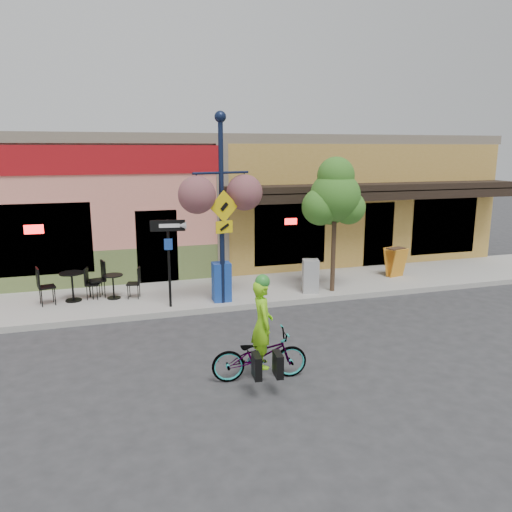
{
  "coord_description": "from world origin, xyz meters",
  "views": [
    {
      "loc": [
        -4.48,
        -11.25,
        4.05
      ],
      "look_at": [
        -0.85,
        0.5,
        1.4
      ],
      "focal_mm": 35.0,
      "sensor_mm": 36.0,
      "label": 1
    }
  ],
  "objects_px": {
    "street_tree": "(334,225)",
    "lamp_post": "(222,210)",
    "newspaper_box_grey": "(310,276)",
    "building": "(223,197)",
    "one_way_sign": "(169,264)",
    "newspaper_box_blue": "(222,282)",
    "cyclist_rider": "(262,337)",
    "bicycle": "(260,355)"
  },
  "relations": [
    {
      "from": "street_tree",
      "to": "lamp_post",
      "type": "bearing_deg",
      "value": -177.19
    },
    {
      "from": "newspaper_box_grey",
      "to": "building",
      "type": "bearing_deg",
      "value": 112.82
    },
    {
      "from": "one_way_sign",
      "to": "newspaper_box_blue",
      "type": "height_order",
      "value": "one_way_sign"
    },
    {
      "from": "building",
      "to": "cyclist_rider",
      "type": "bearing_deg",
      "value": -100.04
    },
    {
      "from": "cyclist_rider",
      "to": "lamp_post",
      "type": "xyz_separation_m",
      "value": [
        0.28,
        4.18,
        1.77
      ]
    },
    {
      "from": "bicycle",
      "to": "cyclist_rider",
      "type": "xyz_separation_m",
      "value": [
        0.05,
        0.0,
        0.34
      ]
    },
    {
      "from": "cyclist_rider",
      "to": "one_way_sign",
      "type": "bearing_deg",
      "value": 20.31
    },
    {
      "from": "lamp_post",
      "to": "street_tree",
      "type": "bearing_deg",
      "value": -11.59
    },
    {
      "from": "newspaper_box_blue",
      "to": "street_tree",
      "type": "bearing_deg",
      "value": 1.66
    },
    {
      "from": "bicycle",
      "to": "newspaper_box_grey",
      "type": "height_order",
      "value": "newspaper_box_grey"
    },
    {
      "from": "cyclist_rider",
      "to": "newspaper_box_grey",
      "type": "xyz_separation_m",
      "value": [
        2.82,
        4.4,
        -0.18
      ]
    },
    {
      "from": "bicycle",
      "to": "one_way_sign",
      "type": "height_order",
      "value": "one_way_sign"
    },
    {
      "from": "lamp_post",
      "to": "one_way_sign",
      "type": "xyz_separation_m",
      "value": [
        -1.34,
        0.05,
        -1.3
      ]
    },
    {
      "from": "lamp_post",
      "to": "newspaper_box_grey",
      "type": "xyz_separation_m",
      "value": [
        2.55,
        0.22,
        -1.94
      ]
    },
    {
      "from": "cyclist_rider",
      "to": "newspaper_box_blue",
      "type": "distance_m",
      "value": 4.35
    },
    {
      "from": "newspaper_box_grey",
      "to": "bicycle",
      "type": "bearing_deg",
      "value": -108.35
    },
    {
      "from": "bicycle",
      "to": "newspaper_box_grey",
      "type": "distance_m",
      "value": 5.26
    },
    {
      "from": "one_way_sign",
      "to": "street_tree",
      "type": "relative_size",
      "value": 0.59
    },
    {
      "from": "building",
      "to": "bicycle",
      "type": "relative_size",
      "value": 10.61
    },
    {
      "from": "bicycle",
      "to": "one_way_sign",
      "type": "relative_size",
      "value": 0.78
    },
    {
      "from": "bicycle",
      "to": "street_tree",
      "type": "distance_m",
      "value": 5.8
    },
    {
      "from": "cyclist_rider",
      "to": "street_tree",
      "type": "height_order",
      "value": "street_tree"
    },
    {
      "from": "cyclist_rider",
      "to": "newspaper_box_blue",
      "type": "bearing_deg",
      "value": 2.4
    },
    {
      "from": "newspaper_box_grey",
      "to": "street_tree",
      "type": "relative_size",
      "value": 0.25
    },
    {
      "from": "bicycle",
      "to": "street_tree",
      "type": "bearing_deg",
      "value": -32.86
    },
    {
      "from": "one_way_sign",
      "to": "street_tree",
      "type": "bearing_deg",
      "value": 9.44
    },
    {
      "from": "cyclist_rider",
      "to": "building",
      "type": "bearing_deg",
      "value": -3.85
    },
    {
      "from": "newspaper_box_blue",
      "to": "newspaper_box_grey",
      "type": "bearing_deg",
      "value": 3.18
    },
    {
      "from": "lamp_post",
      "to": "newspaper_box_blue",
      "type": "xyz_separation_m",
      "value": [
        0.01,
        0.16,
        -1.89
      ]
    },
    {
      "from": "newspaper_box_grey",
      "to": "street_tree",
      "type": "xyz_separation_m",
      "value": [
        0.64,
        -0.07,
        1.41
      ]
    },
    {
      "from": "newspaper_box_blue",
      "to": "newspaper_box_grey",
      "type": "relative_size",
      "value": 1.11
    },
    {
      "from": "one_way_sign",
      "to": "building",
      "type": "bearing_deg",
      "value": 73.84
    },
    {
      "from": "building",
      "to": "cyclist_rider",
      "type": "relative_size",
      "value": 11.57
    },
    {
      "from": "cyclist_rider",
      "to": "street_tree",
      "type": "bearing_deg",
      "value": -32.46
    },
    {
      "from": "lamp_post",
      "to": "newspaper_box_blue",
      "type": "bearing_deg",
      "value": 72.88
    },
    {
      "from": "bicycle",
      "to": "cyclist_rider",
      "type": "distance_m",
      "value": 0.34
    },
    {
      "from": "bicycle",
      "to": "cyclist_rider",
      "type": "height_order",
      "value": "cyclist_rider"
    },
    {
      "from": "one_way_sign",
      "to": "lamp_post",
      "type": "bearing_deg",
      "value": 5.88
    },
    {
      "from": "street_tree",
      "to": "building",
      "type": "bearing_deg",
      "value": 103.36
    },
    {
      "from": "building",
      "to": "bicycle",
      "type": "xyz_separation_m",
      "value": [
        -1.97,
        -10.84,
        -1.8
      ]
    },
    {
      "from": "bicycle",
      "to": "newspaper_box_grey",
      "type": "bearing_deg",
      "value": -26.98
    },
    {
      "from": "cyclist_rider",
      "to": "lamp_post",
      "type": "bearing_deg",
      "value": 2.36
    }
  ]
}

